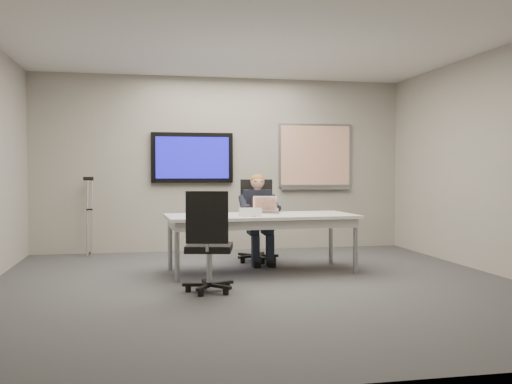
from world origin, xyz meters
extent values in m
cube|color=#39393B|center=(0.00, 0.00, 0.00)|extent=(6.00, 6.00, 0.02)
cube|color=silver|center=(0.00, 0.00, 2.80)|extent=(6.00, 6.00, 0.02)
cube|color=#A19B91|center=(0.00, 3.00, 1.40)|extent=(6.00, 0.02, 2.80)
cube|color=#A19B91|center=(0.00, -3.00, 1.40)|extent=(6.00, 0.02, 2.80)
cube|color=#A19B91|center=(3.00, 0.00, 1.40)|extent=(0.02, 6.00, 2.80)
cube|color=silver|center=(0.19, 0.86, 0.71)|extent=(2.42, 1.11, 0.04)
cube|color=beige|center=(0.19, 0.86, 0.63)|extent=(2.32, 1.00, 0.10)
cylinder|color=#919498|center=(-0.89, 0.39, 0.35)|extent=(0.06, 0.06, 0.69)
cylinder|color=#919498|center=(1.32, 0.50, 0.35)|extent=(0.06, 0.06, 0.69)
cylinder|color=#919498|center=(-0.93, 1.22, 0.35)|extent=(0.06, 0.06, 0.69)
cylinder|color=#919498|center=(1.28, 1.33, 0.35)|extent=(0.06, 0.06, 0.69)
cube|color=black|center=(-0.50, 2.95, 1.50)|extent=(1.30, 0.08, 0.80)
cube|color=#0F0C87|center=(-0.50, 2.90, 1.50)|extent=(1.16, 0.01, 0.66)
cube|color=#919498|center=(1.55, 2.98, 1.55)|extent=(1.25, 0.04, 1.05)
cube|color=white|center=(1.55, 2.95, 1.55)|extent=(1.18, 0.01, 0.98)
cube|color=#919498|center=(1.55, 2.94, 1.00)|extent=(1.18, 0.05, 0.04)
cylinder|color=#919498|center=(0.31, 1.72, 0.31)|extent=(0.07, 0.07, 0.40)
cube|color=black|center=(0.31, 1.72, 0.51)|extent=(0.59, 0.59, 0.08)
cube|color=black|center=(0.35, 1.96, 0.88)|extent=(0.47, 0.14, 0.58)
cylinder|color=#919498|center=(-0.59, -0.21, 0.29)|extent=(0.06, 0.06, 0.37)
cube|color=black|center=(-0.59, -0.21, 0.47)|extent=(0.56, 0.56, 0.07)
cube|color=black|center=(-0.63, -0.43, 0.81)|extent=(0.43, 0.14, 0.53)
cube|color=black|center=(0.31, 1.68, 0.76)|extent=(0.39, 0.24, 0.53)
cube|color=#3C2018|center=(0.31, 1.57, 0.78)|extent=(0.20, 0.03, 0.26)
sphere|color=tan|center=(0.31, 1.65, 1.13)|extent=(0.19, 0.19, 0.19)
ellipsoid|color=brown|center=(0.31, 1.67, 1.16)|extent=(0.20, 0.20, 0.17)
cube|color=#B1B1B4|center=(0.31, 1.03, 0.74)|extent=(0.35, 0.28, 0.02)
cube|color=black|center=(0.31, 1.02, 0.75)|extent=(0.29, 0.21, 0.00)
cube|color=#B1B1B4|center=(0.31, 1.17, 0.85)|extent=(0.32, 0.14, 0.21)
cube|color=red|center=(0.31, 1.16, 0.85)|extent=(0.28, 0.12, 0.17)
cylinder|color=black|center=(0.05, 0.57, 0.74)|extent=(0.03, 0.14, 0.01)
camera|label=1|loc=(-1.26, -6.18, 1.27)|focal=40.00mm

